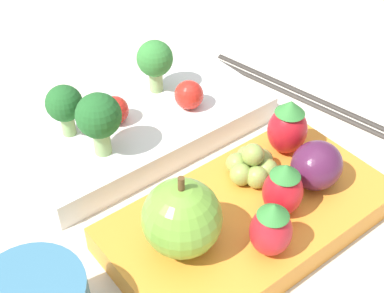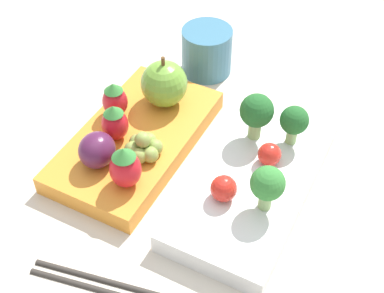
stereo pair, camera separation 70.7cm
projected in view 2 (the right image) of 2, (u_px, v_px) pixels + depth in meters
ground_plane at (191, 172)px, 0.58m from camera, size 4.00×4.00×0.00m
bento_box_savoury at (252, 184)px, 0.55m from camera, size 0.24×0.13×0.02m
bento_box_fruit at (136, 140)px, 0.60m from camera, size 0.22×0.14×0.02m
broccoli_floret_0 at (257, 112)px, 0.56m from camera, size 0.04×0.04×0.06m
broccoli_floret_1 at (294, 121)px, 0.56m from camera, size 0.03×0.03×0.05m
broccoli_floret_2 at (268, 185)px, 0.49m from camera, size 0.03×0.03×0.05m
cherry_tomato_0 at (224, 188)px, 0.51m from camera, size 0.03×0.03×0.03m
cherry_tomato_1 at (269, 154)px, 0.55m from camera, size 0.02×0.02×0.02m
apple at (164, 84)px, 0.61m from camera, size 0.05×0.05×0.06m
strawberry_0 at (115, 100)px, 0.60m from camera, size 0.03×0.03×0.04m
strawberry_1 at (115, 122)px, 0.57m from camera, size 0.03×0.03×0.04m
strawberry_2 at (125, 167)px, 0.52m from camera, size 0.03×0.03×0.05m
plum at (97, 150)px, 0.54m from camera, size 0.04×0.04×0.04m
grape_cluster at (144, 147)px, 0.56m from camera, size 0.04×0.04×0.03m
drinking_cup at (207, 51)px, 0.68m from camera, size 0.06×0.06×0.06m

